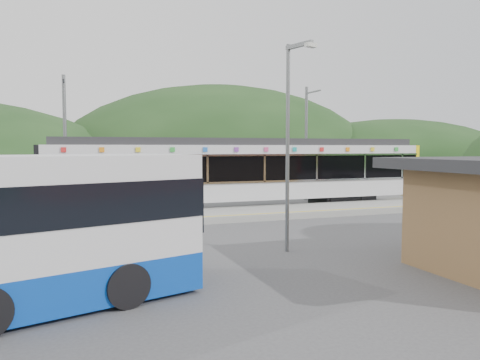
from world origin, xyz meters
name	(u,v)px	position (x,y,z in m)	size (l,w,h in m)	color
ground	(252,229)	(0.00, 0.00, 0.00)	(120.00, 120.00, 0.00)	#4C4C4F
hills	(321,207)	(6.19, 5.29, 0.00)	(146.00, 149.00, 26.00)	#1E3D19
platform	(226,215)	(0.00, 3.30, 0.15)	(26.00, 3.20, 0.30)	#9E9E99
yellow_line	(235,215)	(0.00, 2.00, 0.30)	(26.00, 0.10, 0.01)	yellow
train	(245,170)	(1.97, 6.00, 2.06)	(20.44, 3.01, 3.74)	black
catenary_mast_west	(65,140)	(-7.00, 8.56, 3.65)	(0.18, 1.80, 7.00)	slate
catenary_mast_east	(306,141)	(7.00, 8.56, 3.65)	(0.18, 1.80, 7.00)	slate
lamp_post	(289,129)	(-0.43, -4.18, 3.84)	(0.42, 1.16, 6.45)	slate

